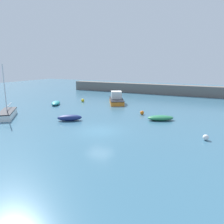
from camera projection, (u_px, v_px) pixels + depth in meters
name	position (u px, v px, depth m)	size (l,w,h in m)	color
ground_plane	(100.00, 132.00, 22.30)	(120.00, 120.00, 0.20)	#38667F
harbor_breakwater	(166.00, 89.00, 48.76)	(47.17, 2.43, 2.18)	#66605B
cabin_cruiser_white	(116.00, 99.00, 37.75)	(4.74, 6.10, 2.06)	orange
rowboat_white_midwater	(70.00, 118.00, 26.25)	(3.05, 2.57, 0.71)	navy
rowboat_blue_near	(56.00, 103.00, 36.49)	(2.93, 3.60, 0.57)	teal
sailboat_tall_mast	(7.00, 114.00, 27.85)	(4.51, 4.91, 6.67)	white
open_tender_yellow	(161.00, 118.00, 26.41)	(3.44, 2.73, 0.59)	#287A4C
mooring_buoy_yellow	(83.00, 100.00, 39.17)	(0.57, 0.57, 0.57)	yellow
mooring_buoy_white	(206.00, 137.00, 19.51)	(0.52, 0.52, 0.52)	white
mooring_buoy_orange	(142.00, 113.00, 29.37)	(0.53, 0.53, 0.53)	orange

